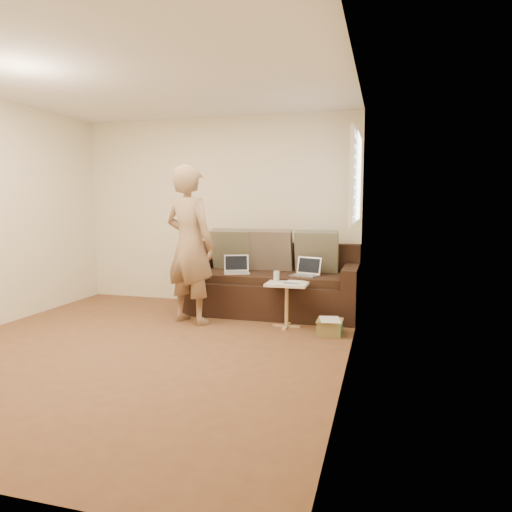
{
  "coord_description": "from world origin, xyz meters",
  "views": [
    {
      "loc": [
        2.29,
        -3.96,
        1.42
      ],
      "look_at": [
        0.8,
        1.4,
        0.78
      ],
      "focal_mm": 32.57,
      "sensor_mm": 36.0,
      "label": 1
    }
  ],
  "objects_px": {
    "drinking_glass": "(276,276)",
    "laptop_white": "(237,273)",
    "side_table": "(287,305)",
    "person": "(190,245)",
    "laptop_silver": "(305,276)",
    "sofa": "(271,280)",
    "striped_box": "(330,327)"
  },
  "relations": [
    {
      "from": "laptop_silver",
      "to": "person",
      "type": "height_order",
      "value": "person"
    },
    {
      "from": "person",
      "to": "drinking_glass",
      "type": "bearing_deg",
      "value": -150.95
    },
    {
      "from": "side_table",
      "to": "drinking_glass",
      "type": "xyz_separation_m",
      "value": [
        -0.14,
        0.1,
        0.32
      ]
    },
    {
      "from": "laptop_white",
      "to": "side_table",
      "type": "xyz_separation_m",
      "value": [
        0.75,
        -0.48,
        -0.26
      ]
    },
    {
      "from": "laptop_silver",
      "to": "striped_box",
      "type": "height_order",
      "value": "laptop_silver"
    },
    {
      "from": "sofa",
      "to": "laptop_white",
      "type": "bearing_deg",
      "value": -161.56
    },
    {
      "from": "person",
      "to": "laptop_white",
      "type": "bearing_deg",
      "value": -105.7
    },
    {
      "from": "striped_box",
      "to": "sofa",
      "type": "bearing_deg",
      "value": 136.23
    },
    {
      "from": "side_table",
      "to": "sofa",
      "type": "bearing_deg",
      "value": 118.01
    },
    {
      "from": "side_table",
      "to": "laptop_white",
      "type": "bearing_deg",
      "value": 147.28
    },
    {
      "from": "drinking_glass",
      "to": "side_table",
      "type": "bearing_deg",
      "value": -33.88
    },
    {
      "from": "side_table",
      "to": "laptop_silver",
      "type": "bearing_deg",
      "value": 75.84
    },
    {
      "from": "laptop_silver",
      "to": "side_table",
      "type": "distance_m",
      "value": 0.57
    },
    {
      "from": "person",
      "to": "striped_box",
      "type": "xyz_separation_m",
      "value": [
        1.66,
        -0.09,
        -0.84
      ]
    },
    {
      "from": "drinking_glass",
      "to": "laptop_silver",
      "type": "bearing_deg",
      "value": 55.84
    },
    {
      "from": "laptop_white",
      "to": "drinking_glass",
      "type": "height_order",
      "value": "laptop_white"
    },
    {
      "from": "person",
      "to": "side_table",
      "type": "relative_size",
      "value": 3.63
    },
    {
      "from": "laptop_silver",
      "to": "drinking_glass",
      "type": "relative_size",
      "value": 2.68
    },
    {
      "from": "sofa",
      "to": "laptop_white",
      "type": "xyz_separation_m",
      "value": [
        -0.42,
        -0.14,
        0.1
      ]
    },
    {
      "from": "side_table",
      "to": "drinking_glass",
      "type": "height_order",
      "value": "drinking_glass"
    },
    {
      "from": "side_table",
      "to": "person",
      "type": "bearing_deg",
      "value": -175.0
    },
    {
      "from": "laptop_white",
      "to": "person",
      "type": "relative_size",
      "value": 0.17
    },
    {
      "from": "drinking_glass",
      "to": "laptop_white",
      "type": "bearing_deg",
      "value": 147.55
    },
    {
      "from": "laptop_white",
      "to": "person",
      "type": "distance_m",
      "value": 0.81
    },
    {
      "from": "sofa",
      "to": "drinking_glass",
      "type": "relative_size",
      "value": 18.33
    },
    {
      "from": "laptop_silver",
      "to": "side_table",
      "type": "relative_size",
      "value": 0.63
    },
    {
      "from": "sofa",
      "to": "side_table",
      "type": "distance_m",
      "value": 0.73
    },
    {
      "from": "sofa",
      "to": "striped_box",
      "type": "distance_m",
      "value": 1.23
    },
    {
      "from": "drinking_glass",
      "to": "striped_box",
      "type": "height_order",
      "value": "drinking_glass"
    },
    {
      "from": "sofa",
      "to": "person",
      "type": "distance_m",
      "value": 1.2
    },
    {
      "from": "person",
      "to": "laptop_silver",
      "type": "bearing_deg",
      "value": -137.11
    },
    {
      "from": "laptop_silver",
      "to": "drinking_glass",
      "type": "height_order",
      "value": "drinking_glass"
    }
  ]
}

